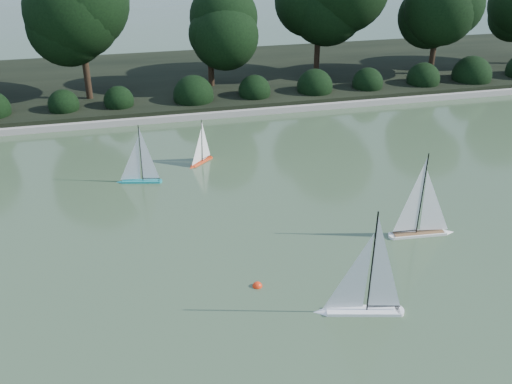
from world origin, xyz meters
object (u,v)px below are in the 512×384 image
race_buoy (257,286)px  sailboat_teal (137,173)px  sailboat_white_b (425,222)px  sailboat_white_a (357,296)px  sailboat_orange (200,156)px

race_buoy → sailboat_teal: bearing=110.2°
sailboat_white_b → race_buoy: size_ratio=11.28×
sailboat_white_b → sailboat_white_a: bearing=-139.3°
sailboat_orange → race_buoy: bearing=-88.7°
sailboat_white_b → sailboat_teal: (-5.25, 3.76, -0.05)m
sailboat_white_b → race_buoy: (-3.55, -0.86, -0.29)m
sailboat_white_a → sailboat_white_b: 2.92m
sailboat_white_b → sailboat_teal: sailboat_white_b is taller
sailboat_white_a → race_buoy: sailboat_white_a is taller
sailboat_white_b → race_buoy: sailboat_white_b is taller
sailboat_white_b → sailboat_teal: 6.46m
sailboat_white_a → race_buoy: 1.72m
sailboat_teal → race_buoy: 4.93m
sailboat_white_a → race_buoy: bearing=142.0°
sailboat_orange → race_buoy: sailboat_orange is taller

